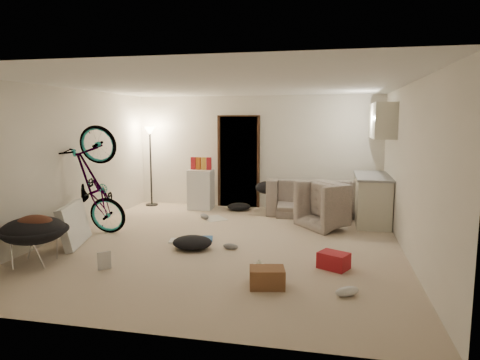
% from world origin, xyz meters
% --- Properties ---
extents(floor, '(5.50, 6.00, 0.02)m').
position_xyz_m(floor, '(0.00, 0.00, -0.01)').
color(floor, beige).
rests_on(floor, ground).
extents(ceiling, '(5.50, 6.00, 0.02)m').
position_xyz_m(ceiling, '(0.00, 0.00, 2.51)').
color(ceiling, white).
rests_on(ceiling, wall_back).
extents(wall_back, '(5.50, 0.02, 2.50)m').
position_xyz_m(wall_back, '(0.00, 3.01, 1.25)').
color(wall_back, white).
rests_on(wall_back, floor).
extents(wall_front, '(5.50, 0.02, 2.50)m').
position_xyz_m(wall_front, '(0.00, -3.01, 1.25)').
color(wall_front, white).
rests_on(wall_front, floor).
extents(wall_left, '(0.02, 6.00, 2.50)m').
position_xyz_m(wall_left, '(-2.76, 0.00, 1.25)').
color(wall_left, white).
rests_on(wall_left, floor).
extents(wall_right, '(0.02, 6.00, 2.50)m').
position_xyz_m(wall_right, '(2.76, 0.00, 1.25)').
color(wall_right, white).
rests_on(wall_right, floor).
extents(doorway, '(0.85, 0.10, 2.04)m').
position_xyz_m(doorway, '(-0.40, 2.97, 1.02)').
color(doorway, black).
rests_on(doorway, floor).
extents(door_trim, '(0.97, 0.04, 2.10)m').
position_xyz_m(door_trim, '(-0.40, 2.94, 1.02)').
color(door_trim, '#372013').
rests_on(door_trim, floor).
extents(floor_lamp, '(0.28, 0.28, 1.81)m').
position_xyz_m(floor_lamp, '(-2.40, 2.65, 1.31)').
color(floor_lamp, black).
rests_on(floor_lamp, floor).
extents(kitchen_counter, '(0.60, 1.50, 0.88)m').
position_xyz_m(kitchen_counter, '(2.43, 2.00, 0.44)').
color(kitchen_counter, beige).
rests_on(kitchen_counter, floor).
extents(counter_top, '(0.64, 1.54, 0.04)m').
position_xyz_m(counter_top, '(2.43, 2.00, 0.90)').
color(counter_top, gray).
rests_on(counter_top, kitchen_counter).
extents(kitchen_uppers, '(0.38, 1.40, 0.65)m').
position_xyz_m(kitchen_uppers, '(2.56, 2.00, 1.95)').
color(kitchen_uppers, beige).
rests_on(kitchen_uppers, wall_right).
extents(sofa, '(1.96, 0.84, 0.56)m').
position_xyz_m(sofa, '(1.31, 2.45, 0.28)').
color(sofa, '#3A423B').
rests_on(sofa, floor).
extents(armchair, '(1.25, 1.27, 0.62)m').
position_xyz_m(armchair, '(1.75, 1.52, 0.31)').
color(armchair, '#3A423B').
rests_on(armchair, floor).
extents(bicycle, '(1.93, 0.88, 1.10)m').
position_xyz_m(bicycle, '(-2.30, 0.06, 0.50)').
color(bicycle, black).
rests_on(bicycle, floor).
extents(book_asset, '(0.29, 0.30, 0.02)m').
position_xyz_m(book_asset, '(-1.32, -1.57, 0.01)').
color(book_asset, '#A91921').
rests_on(book_asset, floor).
extents(mini_fridge, '(0.54, 0.54, 0.88)m').
position_xyz_m(mini_fridge, '(-1.17, 2.55, 0.44)').
color(mini_fridge, white).
rests_on(mini_fridge, floor).
extents(snack_box_0, '(0.10, 0.08, 0.30)m').
position_xyz_m(snack_box_0, '(-1.34, 2.55, 1.00)').
color(snack_box_0, '#A91921').
rests_on(snack_box_0, mini_fridge).
extents(snack_box_1, '(0.11, 0.09, 0.30)m').
position_xyz_m(snack_box_1, '(-1.22, 2.55, 1.00)').
color(snack_box_1, '#B45516').
rests_on(snack_box_1, mini_fridge).
extents(snack_box_2, '(0.12, 0.09, 0.30)m').
position_xyz_m(snack_box_2, '(-1.10, 2.55, 1.00)').
color(snack_box_2, gold).
rests_on(snack_box_2, mini_fridge).
extents(snack_box_3, '(0.10, 0.07, 0.30)m').
position_xyz_m(snack_box_3, '(-0.98, 2.55, 1.00)').
color(snack_box_3, '#A91921').
rests_on(snack_box_3, mini_fridge).
extents(saucer_chair, '(0.92, 0.92, 0.65)m').
position_xyz_m(saucer_chair, '(-2.30, -1.50, 0.39)').
color(saucer_chair, silver).
rests_on(saucer_chair, floor).
extents(hoodie, '(0.57, 0.51, 0.22)m').
position_xyz_m(hoodie, '(-2.25, -1.53, 0.58)').
color(hoodie, '#4A2519').
rests_on(hoodie, saucer_chair).
extents(sofa_drape, '(0.64, 0.56, 0.28)m').
position_xyz_m(sofa_drape, '(0.36, 2.45, 0.54)').
color(sofa_drape, black).
rests_on(sofa_drape, sofa).
extents(tv_box, '(0.51, 1.03, 0.67)m').
position_xyz_m(tv_box, '(-2.30, -0.56, 0.33)').
color(tv_box, silver).
rests_on(tv_box, floor).
extents(drink_case_a, '(0.46, 0.37, 0.23)m').
position_xyz_m(drink_case_a, '(0.94, -1.66, 0.12)').
color(drink_case_a, brown).
rests_on(drink_case_a, floor).
extents(drink_case_b, '(0.46, 0.42, 0.22)m').
position_xyz_m(drink_case_b, '(1.72, -0.83, 0.11)').
color(drink_case_b, '#A91921').
rests_on(drink_case_b, floor).
extents(juicer, '(0.18, 0.18, 0.26)m').
position_xyz_m(juicer, '(0.80, -1.42, 0.10)').
color(juicer, white).
rests_on(juicer, floor).
extents(newspaper, '(0.65, 0.67, 0.01)m').
position_xyz_m(newspaper, '(-0.63, 1.65, 0.00)').
color(newspaper, beige).
rests_on(newspaper, floor).
extents(book_blue, '(0.29, 0.35, 0.03)m').
position_xyz_m(book_blue, '(-0.35, 0.14, 0.02)').
color(book_blue, '#2A5698').
rests_on(book_blue, floor).
extents(book_white, '(0.25, 0.30, 0.02)m').
position_xyz_m(book_white, '(-0.79, -0.06, 0.01)').
color(book_white, silver).
rests_on(book_white, floor).
extents(shoe_1, '(0.29, 0.28, 0.11)m').
position_xyz_m(shoe_1, '(-0.80, 1.57, 0.05)').
color(shoe_1, slate).
rests_on(shoe_1, floor).
extents(shoe_3, '(0.25, 0.13, 0.09)m').
position_xyz_m(shoe_3, '(0.18, -0.29, 0.05)').
color(shoe_3, slate).
rests_on(shoe_3, floor).
extents(shoe_4, '(0.32, 0.26, 0.11)m').
position_xyz_m(shoe_4, '(1.86, -1.73, 0.06)').
color(shoe_4, white).
rests_on(shoe_4, floor).
extents(clothes_lump_a, '(0.64, 0.55, 0.20)m').
position_xyz_m(clothes_lump_a, '(-0.41, -0.38, 0.10)').
color(clothes_lump_a, black).
rests_on(clothes_lump_a, floor).
extents(clothes_lump_b, '(0.65, 0.62, 0.16)m').
position_xyz_m(clothes_lump_b, '(-0.31, 2.55, 0.08)').
color(clothes_lump_b, black).
rests_on(clothes_lump_b, floor).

